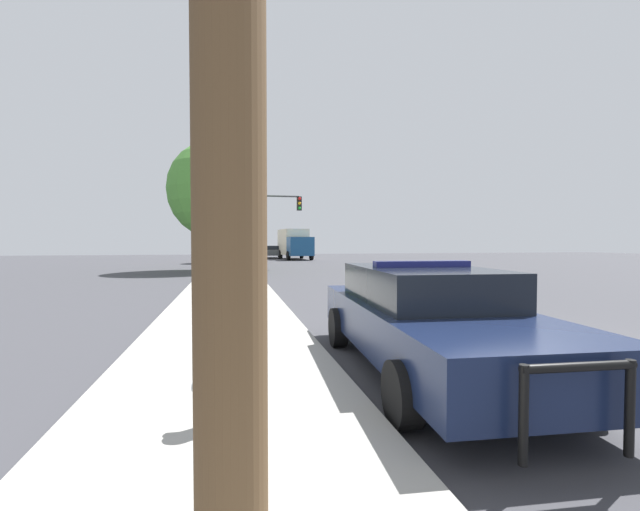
# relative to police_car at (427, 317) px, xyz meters

# --- Properties ---
(ground_plane) EXTENTS (110.00, 110.00, 0.00)m
(ground_plane) POSITION_rel_police_car_xyz_m (2.38, 0.93, -0.76)
(ground_plane) COLOR #3D3D42
(sidewalk_left) EXTENTS (3.00, 110.00, 0.13)m
(sidewalk_left) POSITION_rel_police_car_xyz_m (-2.72, 0.93, -0.69)
(sidewalk_left) COLOR #A3A099
(sidewalk_left) RESTS_ON ground_plane
(police_car) EXTENTS (2.35, 5.45, 1.52)m
(police_car) POSITION_rel_police_car_xyz_m (0.00, 0.00, 0.00)
(police_car) COLOR #141E3D
(police_car) RESTS_ON ground_plane
(fire_hydrant) EXTENTS (0.55, 0.24, 0.78)m
(fire_hydrant) POSITION_rel_police_car_xyz_m (-2.71, -1.51, -0.22)
(fire_hydrant) COLOR #B7BCC1
(fire_hydrant) RESTS_ON sidewalk_left
(traffic_light) EXTENTS (4.12, 0.35, 4.74)m
(traffic_light) POSITION_rel_police_car_xyz_m (-0.44, 22.08, 2.77)
(traffic_light) COLOR #424247
(traffic_light) RESTS_ON sidewalk_left
(car_background_distant) EXTENTS (2.00, 4.53, 1.35)m
(car_background_distant) POSITION_rel_police_car_xyz_m (1.90, 41.68, -0.04)
(car_background_distant) COLOR #474C51
(car_background_distant) RESTS_ON ground_plane
(box_truck) EXTENTS (2.90, 7.08, 3.06)m
(box_truck) POSITION_rel_police_car_xyz_m (3.76, 37.88, 0.88)
(box_truck) COLOR navy
(box_truck) RESTS_ON ground_plane
(tree_sidewalk_mid) EXTENTS (5.93, 5.93, 7.75)m
(tree_sidewalk_mid) POSITION_rel_police_car_xyz_m (-3.39, 21.22, 4.15)
(tree_sidewalk_mid) COLOR #4C3823
(tree_sidewalk_mid) RESTS_ON sidewalk_left
(tree_sidewalk_far) EXTENTS (3.74, 3.74, 6.21)m
(tree_sidewalk_far) POSITION_rel_police_car_xyz_m (-2.01, 31.87, 3.69)
(tree_sidewalk_far) COLOR brown
(tree_sidewalk_far) RESTS_ON sidewalk_left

